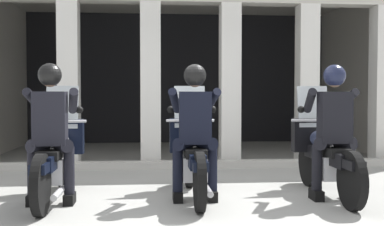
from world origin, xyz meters
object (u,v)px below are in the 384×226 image
police_officer_center (195,120)px  police_officer_right (334,120)px  motorcycle_right (325,154)px  motorcycle_center (193,155)px  motorcycle_left (56,157)px  police_officer_left (51,121)px

police_officer_center → police_officer_right: bearing=-4.1°
motorcycle_right → police_officer_right: size_ratio=1.29×
motorcycle_center → police_officer_center: police_officer_center is taller
motorcycle_center → motorcycle_right: bearing=-4.1°
motorcycle_left → police_officer_right: 3.29m
police_officer_center → police_officer_right: 1.62m
motorcycle_left → police_officer_right: (3.25, -0.32, 0.44)m
motorcycle_right → police_officer_center: bearing=-175.8°
police_officer_left → police_officer_center: same height
motorcycle_left → police_officer_center: police_officer_center is taller
motorcycle_left → motorcycle_center: size_ratio=1.00×
motorcycle_right → police_officer_left: bearing=-178.9°
police_officer_left → motorcycle_right: (3.25, 0.25, -0.44)m
police_officer_left → motorcycle_right: 3.29m
motorcycle_left → police_officer_center: 1.70m
police_officer_center → motorcycle_right: police_officer_center is taller
police_officer_right → motorcycle_right: bearing=86.5°
police_officer_left → motorcycle_right: police_officer_left is taller
motorcycle_left → motorcycle_right: (3.25, -0.03, 0.00)m
police_officer_left → motorcycle_center: bearing=7.5°
police_officer_left → police_officer_center: (1.62, 0.04, 0.00)m
motorcycle_left → police_officer_right: police_officer_right is taller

